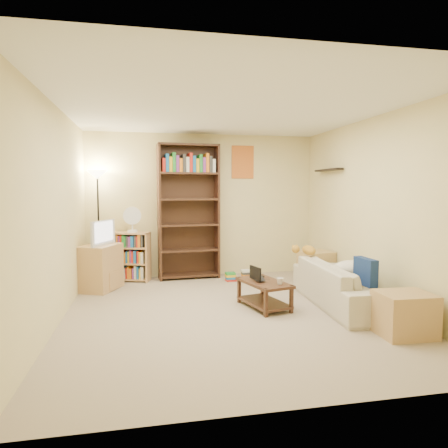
# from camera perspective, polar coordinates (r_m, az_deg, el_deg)

# --- Properties ---
(room) EXTENTS (4.50, 4.54, 2.52)m
(room) POSITION_cam_1_polar(r_m,az_deg,el_deg) (4.88, 0.77, 6.00)
(room) COLOR tan
(room) RESTS_ON ground
(sofa) EXTENTS (1.99, 0.95, 0.56)m
(sofa) POSITION_cam_1_polar(r_m,az_deg,el_deg) (5.57, 16.64, -8.27)
(sofa) COLOR #B9B099
(sofa) RESTS_ON ground
(navy_pillow) EXTENTS (0.13, 0.37, 0.33)m
(navy_pillow) POSITION_cam_1_polar(r_m,az_deg,el_deg) (5.20, 19.55, -6.43)
(navy_pillow) COLOR navy
(navy_pillow) RESTS_ON sofa
(cream_blanket) EXTENTS (0.51, 0.37, 0.22)m
(cream_blanket) POSITION_cam_1_polar(r_m,az_deg,el_deg) (5.63, 17.77, -6.09)
(cream_blanket) COLOR silver
(cream_blanket) RESTS_ON sofa
(tabby_cat) EXTENTS (0.44, 0.17, 0.15)m
(tabby_cat) POSITION_cam_1_polar(r_m,az_deg,el_deg) (6.08, 11.69, -3.66)
(tabby_cat) COLOR #BF8528
(tabby_cat) RESTS_ON sofa
(coffee_table) EXTENTS (0.62, 0.87, 0.35)m
(coffee_table) POSITION_cam_1_polar(r_m,az_deg,el_deg) (5.28, 5.75, -9.58)
(coffee_table) COLOR #3F2618
(coffee_table) RESTS_ON ground
(laptop) EXTENTS (0.35, 0.27, 0.02)m
(laptop) POSITION_cam_1_polar(r_m,az_deg,el_deg) (5.30, 5.56, -7.88)
(laptop) COLOR black
(laptop) RESTS_ON coffee_table
(laptop_screen) EXTENTS (0.08, 0.26, 0.17)m
(laptop_screen) POSITION_cam_1_polar(r_m,az_deg,el_deg) (5.22, 4.50, -7.02)
(laptop_screen) COLOR white
(laptop_screen) RESTS_ON laptop
(mug) EXTENTS (0.12, 0.12, 0.08)m
(mug) POSITION_cam_1_polar(r_m,az_deg,el_deg) (5.09, 7.98, -8.09)
(mug) COLOR silver
(mug) RESTS_ON coffee_table
(tv_remote) EXTENTS (0.11, 0.14, 0.02)m
(tv_remote) POSITION_cam_1_polar(r_m,az_deg,el_deg) (5.50, 5.11, -7.42)
(tv_remote) COLOR black
(tv_remote) RESTS_ON coffee_table
(tv_stand) EXTENTS (0.69, 0.78, 0.69)m
(tv_stand) POSITION_cam_1_polar(r_m,az_deg,el_deg) (6.42, -17.28, -5.93)
(tv_stand) COLOR tan
(tv_stand) RESTS_ON ground
(television) EXTENTS (0.72, 0.58, 0.38)m
(television) POSITION_cam_1_polar(r_m,az_deg,el_deg) (6.34, -17.40, -1.19)
(television) COLOR black
(television) RESTS_ON tv_stand
(tall_bookshelf) EXTENTS (1.05, 0.41, 2.30)m
(tall_bookshelf) POSITION_cam_1_polar(r_m,az_deg,el_deg) (6.86, -5.08, 2.27)
(tall_bookshelf) COLOR #3C1E17
(tall_bookshelf) RESTS_ON ground
(short_bookshelf) EXTENTS (0.69, 0.43, 0.82)m
(short_bookshelf) POSITION_cam_1_polar(r_m,az_deg,el_deg) (6.88, -13.25, -4.56)
(short_bookshelf) COLOR tan
(short_bookshelf) RESTS_ON ground
(desk_fan) EXTENTS (0.29, 0.16, 0.43)m
(desk_fan) POSITION_cam_1_polar(r_m,az_deg,el_deg) (6.76, -12.98, 0.78)
(desk_fan) COLOR white
(desk_fan) RESTS_ON short_bookshelf
(floor_lamp) EXTENTS (0.31, 0.31, 1.84)m
(floor_lamp) POSITION_cam_1_polar(r_m,az_deg,el_deg) (6.86, -17.59, 4.19)
(floor_lamp) COLOR black
(floor_lamp) RESTS_ON ground
(side_table) EXTENTS (0.54, 0.54, 0.53)m
(side_table) POSITION_cam_1_polar(r_m,az_deg,el_deg) (6.74, 12.98, -6.02)
(side_table) COLOR tan
(side_table) RESTS_ON ground
(end_cabinet) EXTENTS (0.56, 0.48, 0.46)m
(end_cabinet) POSITION_cam_1_polar(r_m,az_deg,el_deg) (4.70, 24.38, -11.66)
(end_cabinet) COLOR tan
(end_cabinet) RESTS_ON ground
(book_stacks) EXTENTS (0.44, 0.14, 0.18)m
(book_stacks) POSITION_cam_1_polar(r_m,az_deg,el_deg) (6.77, 2.19, -7.41)
(book_stacks) COLOR red
(book_stacks) RESTS_ON ground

